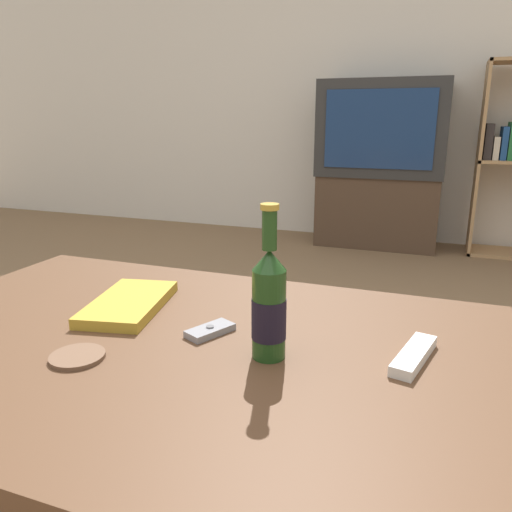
# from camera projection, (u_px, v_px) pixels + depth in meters

# --- Properties ---
(back_wall) EXTENTS (8.00, 0.05, 2.60)m
(back_wall) POSITION_uv_depth(u_px,v_px,m) (383.00, 55.00, 3.48)
(back_wall) COLOR silver
(back_wall) RESTS_ON ground_plane
(coffee_table) EXTENTS (1.29, 0.86, 0.46)m
(coffee_table) POSITION_uv_depth(u_px,v_px,m) (173.00, 366.00, 0.99)
(coffee_table) COLOR brown
(coffee_table) RESTS_ON ground_plane
(tv_stand) EXTENTS (0.82, 0.36, 0.49)m
(tv_stand) POSITION_uv_depth(u_px,v_px,m) (377.00, 211.00, 3.52)
(tv_stand) COLOR #4C3828
(tv_stand) RESTS_ON ground_plane
(television) EXTENTS (0.84, 0.41, 0.63)m
(television) POSITION_uv_depth(u_px,v_px,m) (382.00, 129.00, 3.36)
(television) COLOR #2D2D2D
(television) RESTS_ON tv_stand
(beer_bottle) EXTENTS (0.06, 0.06, 0.28)m
(beer_bottle) POSITION_uv_depth(u_px,v_px,m) (268.00, 305.00, 0.88)
(beer_bottle) COLOR #1E4219
(beer_bottle) RESTS_ON coffee_table
(cell_phone) EXTENTS (0.08, 0.11, 0.02)m
(cell_phone) POSITION_uv_depth(u_px,v_px,m) (210.00, 330.00, 1.00)
(cell_phone) COLOR gray
(cell_phone) RESTS_ON coffee_table
(remote_control) EXTENTS (0.07, 0.17, 0.02)m
(remote_control) POSITION_uv_depth(u_px,v_px,m) (414.00, 355.00, 0.89)
(remote_control) COLOR white
(remote_control) RESTS_ON coffee_table
(coaster) EXTENTS (0.10, 0.10, 0.01)m
(coaster) POSITION_uv_depth(u_px,v_px,m) (77.00, 357.00, 0.90)
(coaster) COLOR brown
(coaster) RESTS_ON coffee_table
(table_book) EXTENTS (0.20, 0.29, 0.02)m
(table_book) POSITION_uv_depth(u_px,v_px,m) (129.00, 303.00, 1.14)
(table_book) COLOR #B7932D
(table_book) RESTS_ON coffee_table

